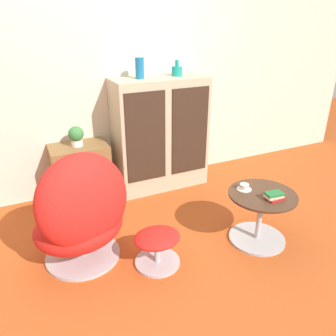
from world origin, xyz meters
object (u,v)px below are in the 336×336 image
tv_console (81,173)px  teacup (244,188)px  coffee_table (260,215)px  book_stack (274,196)px  vase_inner_left (177,70)px  ottoman (157,243)px  vase_leftmost (140,68)px  sideboard (160,134)px  egg_chair (82,215)px  potted_plant (76,136)px

tv_console → teacup: tv_console is taller
coffee_table → book_stack: (0.02, -0.11, 0.23)m
vase_inner_left → teacup: size_ratio=1.29×
ottoman → vase_leftmost: bearing=73.2°
coffee_table → vase_leftmost: bearing=111.7°
sideboard → ottoman: 1.42m
ottoman → coffee_table: 0.90m
coffee_table → sideboard: bearing=103.6°
sideboard → vase_inner_left: bearing=1.1°
ottoman → teacup: size_ratio=2.95×
coffee_table → vase_inner_left: 1.67m
coffee_table → teacup: 0.27m
vase_leftmost → vase_inner_left: size_ratio=1.28×
sideboard → vase_inner_left: size_ratio=7.65×
tv_console → book_stack: (1.22, -1.45, 0.18)m
coffee_table → vase_inner_left: vase_inner_left is taller
sideboard → egg_chair: bearing=-138.0°
egg_chair → ottoman: egg_chair is taller
vase_inner_left → book_stack: vase_inner_left is taller
ottoman → teacup: bearing=2.1°
vase_leftmost → book_stack: (0.55, -1.43, -0.83)m
sideboard → egg_chair: (-1.07, -0.96, -0.18)m
vase_inner_left → teacup: 1.44m
sideboard → teacup: sideboard is taller
sideboard → ottoman: size_ratio=3.35×
tv_console → ottoman: bearing=-76.7°
vase_leftmost → potted_plant: 0.90m
vase_inner_left → vase_leftmost: bearing=-180.0°
sideboard → book_stack: sideboard is taller
vase_inner_left → sideboard: bearing=-178.9°
sideboard → vase_leftmost: bearing=178.9°
sideboard → egg_chair: 1.45m
potted_plant → book_stack: potted_plant is taller
sideboard → potted_plant: bearing=178.1°
vase_inner_left → book_stack: size_ratio=1.04×
coffee_table → tv_console: bearing=131.6°
potted_plant → book_stack: 1.91m
ottoman → tv_console: bearing=103.3°
egg_chair → teacup: bearing=-10.4°
coffee_table → potted_plant: (-1.20, 1.35, 0.46)m
sideboard → egg_chair: size_ratio=1.28×
ottoman → book_stack: bearing=-12.2°
egg_chair → book_stack: egg_chair is taller
egg_chair → coffee_table: bearing=-14.5°
tv_console → coffee_table: 1.80m
vase_inner_left → teacup: bearing=-88.6°
vase_leftmost → teacup: size_ratio=1.65×
sideboard → potted_plant: (-0.88, 0.03, 0.10)m
egg_chair → coffee_table: size_ratio=1.69×
ottoman → vase_inner_left: vase_inner_left is taller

